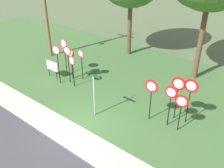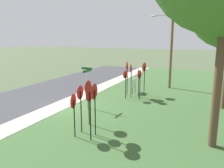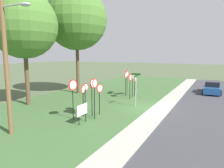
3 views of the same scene
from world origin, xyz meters
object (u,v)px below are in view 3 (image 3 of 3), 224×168
Objects in this scene: oak_tree_left at (24,25)px; parked_sedan_distant at (212,88)px; stop_sign_far_left at (92,89)px; yield_sign_center at (130,80)px; stop_sign_center_tall at (73,90)px; yield_sign_near_right at (135,81)px; yield_sign_far_left at (127,76)px; street_name_post at (136,87)px; stop_sign_far_right at (85,92)px; yield_sign_near_left at (133,79)px; utility_pole at (6,41)px; stop_sign_far_center at (95,90)px; stop_sign_near_right at (100,93)px; yield_sign_far_right at (126,77)px; stop_sign_near_left at (83,94)px; oak_tree_right at (77,19)px; notice_board at (82,111)px.

oak_tree_left is 2.25× the size of parked_sedan_distant.
stop_sign_far_left is 1.07× the size of yield_sign_center.
stop_sign_center_tall is 9.49m from yield_sign_near_right.
stop_sign_far_left reaches higher than yield_sign_near_right.
yield_sign_far_left is 0.95× the size of street_name_post.
parked_sedan_distant is at bearing -20.39° from stop_sign_center_tall.
stop_sign_far_right is 4.43m from street_name_post.
street_name_post is at bearing 149.26° from parked_sedan_distant.
utility_pole is at bearing 165.35° from yield_sign_near_left.
stop_sign_far_center is 1.02× the size of stop_sign_center_tall.
stop_sign_near_right is 0.84× the size of stop_sign_far_left.
yield_sign_center is at bearing -9.68° from stop_sign_far_left.
yield_sign_far_left is 2.00m from yield_sign_center.
stop_sign_far_center is at bearing 153.26° from parked_sedan_distant.
yield_sign_far_right is at bearing 3.12° from stop_sign_far_center.
oak_tree_right is (6.89, 5.66, 6.49)m from stop_sign_near_left.
yield_sign_far_right is at bearing 85.41° from yield_sign_near_left.
stop_sign_far_center is 1.45m from stop_sign_center_tall.
utility_pole is at bearing 173.21° from stop_sign_far_right.
stop_sign_far_center is 0.30× the size of utility_pole.
stop_sign_near_right is 1.04× the size of yield_sign_near_right.
stop_sign_far_center is 1.67m from stop_sign_far_right.
stop_sign_far_right is 0.91× the size of yield_sign_center.
parked_sedan_distant is (14.07, -7.88, -1.03)m from stop_sign_near_left.
yield_sign_near_right is 11.81m from oak_tree_left.
yield_sign_far_left is at bearing 49.72° from yield_sign_near_left.
stop_sign_near_right is at bearing -45.84° from stop_sign_near_left.
stop_sign_far_right is at bearing 168.31° from yield_sign_near_left.
street_name_post is 10.70m from oak_tree_left.
yield_sign_center reaches higher than stop_sign_near_left.
stop_sign_near_left reaches higher than notice_board.
stop_sign_near_left is 0.24× the size of utility_pole.
oak_tree_left is at bearing 74.47° from notice_board.
oak_tree_right is (-1.70, 6.24, 6.51)m from yield_sign_near_right.
stop_sign_near_right is at bearing 171.29° from yield_sign_near_right.
stop_sign_far_center reaches higher than stop_sign_far_right.
stop_sign_near_right is at bearing 8.40° from stop_sign_far_center.
stop_sign_near_right is 0.24× the size of utility_pole.
yield_sign_center is 0.59× the size of parked_sedan_distant.
yield_sign_near_right is at bearing 11.37° from stop_sign_near_right.
stop_sign_far_right is 0.20× the size of oak_tree_right.
oak_tree_left is at bearing 140.58° from yield_sign_far_left.
yield_sign_far_left is at bearing 29.65° from yield_sign_center.
oak_tree_right is (-0.02, 6.38, 6.24)m from yield_sign_center.
yield_sign_far_left is at bearing -2.13° from stop_sign_far_left.
utility_pole is (-11.42, 2.34, 3.19)m from yield_sign_center.
street_name_post is (3.57, -2.63, 0.05)m from stop_sign_far_right.
yield_sign_far_left reaches higher than notice_board.
yield_sign_far_left is at bearing -72.09° from oak_tree_right.
yield_sign_far_right is 12.93m from utility_pole.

